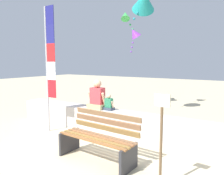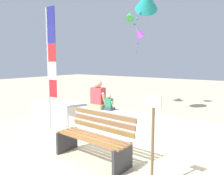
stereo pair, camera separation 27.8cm
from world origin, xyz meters
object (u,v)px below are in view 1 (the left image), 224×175
person_child (109,104)px  kite_teal (144,1)px  flag_banner (49,61)px  park_bench (99,138)px  person_adult (97,97)px  kite_green (126,16)px  sign_post (161,134)px  kite_purple (134,33)px

person_child → kite_teal: bearing=87.5°
flag_banner → park_bench: bearing=-18.0°
park_bench → person_adult: size_ratio=2.02×
person_child → kite_green: bearing=112.0°
park_bench → kite_green: bearing=113.5°
kite_green → sign_post: (3.34, -4.95, -2.85)m
person_child → sign_post: sign_post is taller
person_adult → sign_post: size_ratio=0.56×
person_adult → kite_purple: size_ratio=0.76×
kite_purple → sign_post: kite_purple is taller
flag_banner → kite_green: 4.36m
flag_banner → kite_teal: (1.42, 2.67, 1.87)m
sign_post → park_bench: bearing=167.0°
kite_green → park_bench: bearing=-66.5°
person_child → kite_purple: kite_purple is taller
kite_green → sign_post: 6.62m
person_child → sign_post: size_ratio=0.30×
person_adult → person_child: bearing=0.1°
kite_teal → sign_post: kite_teal is taller
kite_purple → sign_post: (3.01, -5.08, -2.16)m
person_adult → person_child: size_ratio=1.84×
person_adult → person_child: (0.37, 0.00, -0.14)m
park_bench → kite_teal: (-0.63, 3.34, 3.34)m
person_child → flag_banner: 1.90m
park_bench → kite_purple: kite_purple is taller
person_child → kite_purple: size_ratio=0.42×
park_bench → kite_purple: (-1.68, 4.77, 2.57)m
person_adult → flag_banner: flag_banner is taller
kite_teal → kite_purple: kite_teal is taller
person_adult → sign_post: sign_post is taller
park_bench → sign_post: 1.42m
person_child → kite_teal: (0.08, 1.90, 2.99)m
person_adult → person_child: 0.39m
person_child → kite_green: size_ratio=0.42×
flag_banner → sign_post: bearing=-16.1°
park_bench → person_child: (-0.72, 1.44, 0.36)m
park_bench → flag_banner: 2.61m
sign_post → person_child: bearing=139.6°
flag_banner → kite_teal: kite_teal is taller
kite_purple → flag_banner: bearing=-95.1°
person_adult → park_bench: bearing=-53.0°
kite_teal → kite_purple: bearing=126.1°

